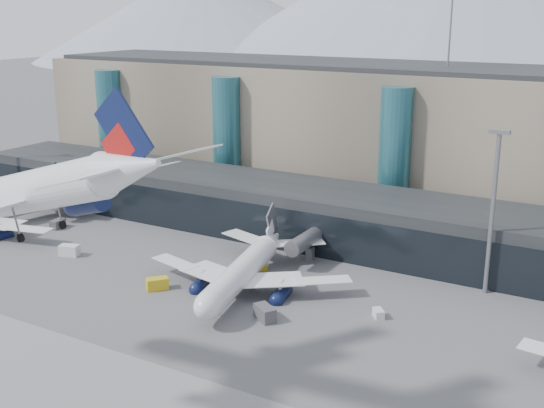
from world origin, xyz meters
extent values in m
plane|color=#515154|center=(0.00, 0.00, 0.00)|extent=(900.00, 900.00, 0.00)
cube|color=black|center=(0.00, 58.00, 5.00)|extent=(170.00, 18.00, 10.00)
cube|color=black|center=(0.00, 49.10, 4.00)|extent=(170.00, 0.40, 8.00)
cylinder|color=slate|center=(-55.00, 47.00, 4.20)|extent=(2.80, 14.00, 2.80)
cube|color=slate|center=(-55.00, 47.00, 1.20)|extent=(1.20, 1.20, 2.40)
cylinder|color=slate|center=(0.00, 47.00, 4.20)|extent=(2.80, 14.00, 2.80)
cube|color=slate|center=(0.00, 47.00, 1.20)|extent=(1.20, 1.20, 2.40)
cube|color=gray|center=(-25.00, 90.00, 15.00)|extent=(130.00, 30.00, 30.00)
cube|color=black|center=(-25.00, 90.00, 30.50)|extent=(123.50, 28.00, 1.00)
cylinder|color=#286472|center=(-70.00, 74.00, 14.00)|extent=(6.40, 6.40, 28.00)
cylinder|color=#286472|center=(-35.00, 74.00, 14.00)|extent=(6.40, 6.40, 28.00)
cylinder|color=#286472|center=(5.00, 74.00, 14.00)|extent=(6.40, 6.40, 28.00)
cylinder|color=slate|center=(10.00, 90.00, 38.00)|extent=(0.40, 0.40, 16.00)
cone|color=gray|center=(-260.00, 380.00, 37.50)|extent=(320.00, 320.00, 75.00)
cylinder|color=slate|center=(30.00, 48.00, 12.50)|extent=(0.70, 0.70, 25.00)
cube|color=slate|center=(30.00, 48.00, 25.30)|extent=(3.00, 1.20, 0.60)
cylinder|color=silver|center=(-4.68, -7.04, 25.99)|extent=(26.32, 6.81, 4.31)
cone|color=silver|center=(11.97, -8.66, 26.21)|extent=(7.82, 5.01, 4.31)
cube|color=silver|center=(11.46, -13.84, 26.42)|extent=(7.13, 10.35, 0.17)
cube|color=silver|center=(-1.94, 2.03, 25.28)|extent=(14.89, 19.22, 0.22)
cylinder|color=#0E173F|center=(-3.63, -0.05, 23.08)|extent=(5.41, 2.86, 2.37)
cube|color=silver|center=(12.47, -3.48, 26.42)|extent=(8.44, 10.11, 0.17)
cube|color=#0E173F|center=(12.34, -8.70, 29.66)|extent=(6.43, 0.88, 7.59)
cube|color=#A11613|center=(11.23, -8.59, 28.36)|extent=(4.32, 0.72, 4.15)
cylinder|color=black|center=(-3.82, -9.73, 21.68)|extent=(1.02, 0.48, 0.98)
cylinder|color=black|center=(-3.32, -4.58, 21.68)|extent=(1.02, 0.48, 0.98)
cone|color=silver|center=(-60.02, 47.73, 5.14)|extent=(5.96, 8.39, 4.42)
cube|color=silver|center=(-54.01, 30.80, 4.19)|extent=(19.99, 10.45, 0.22)
cylinder|color=#0E173F|center=(-56.57, 29.81, 1.94)|extent=(3.52, 5.73, 2.43)
cube|color=silver|center=(-54.81, 46.58, 5.36)|extent=(10.56, 6.32, 0.18)
cube|color=silver|center=(-65.22, 48.88, 5.36)|extent=(10.00, 9.32, 0.18)
cube|color=#0E173F|center=(-59.94, 48.10, 8.67)|extent=(1.68, 6.50, 7.77)
cube|color=silver|center=(-60.18, 46.98, 7.35)|extent=(1.26, 4.37, 4.25)
cylinder|color=black|center=(-60.89, 31.54, 0.50)|extent=(0.60, 1.07, 1.01)
cylinder|color=silver|center=(-3.44, 31.00, 4.48)|extent=(8.86, 24.57, 4.02)
ellipsoid|color=silver|center=(-0.98, 19.12, 4.48)|extent=(5.08, 6.33, 4.02)
cone|color=silver|center=(-6.61, 46.27, 4.68)|extent=(5.34, 7.60, 4.02)
cube|color=silver|center=(4.69, 34.46, 3.82)|extent=(17.41, 15.08, 0.20)
cylinder|color=#0E173F|center=(2.93, 32.68, 1.77)|extent=(3.15, 5.20, 2.21)
cube|color=silver|center=(-1.86, 47.26, 4.88)|extent=(9.15, 8.42, 0.16)
cube|color=silver|center=(-12.28, 30.94, 3.82)|extent=(18.22, 9.72, 0.20)
cylinder|color=#0E173F|center=(-9.96, 30.00, 1.77)|extent=(3.15, 5.20, 2.21)
cube|color=silver|center=(-11.36, 45.29, 4.88)|extent=(9.62, 5.85, 0.16)
cube|color=slate|center=(-6.68, 46.61, 7.90)|extent=(1.45, 5.93, 7.08)
cube|color=silver|center=(-6.47, 45.59, 6.69)|extent=(1.09, 3.99, 3.87)
cylinder|color=slate|center=(-1.72, 22.69, 1.87)|extent=(0.16, 0.16, 3.22)
cylinder|color=black|center=(-1.72, 22.69, 0.46)|extent=(0.39, 0.75, 0.71)
cylinder|color=black|center=(-1.29, 32.51, 0.46)|extent=(0.54, 0.97, 0.92)
cylinder|color=black|center=(-6.02, 31.53, 0.46)|extent=(0.54, 0.97, 0.92)
cube|color=silver|center=(-38.47, 27.80, 0.97)|extent=(3.85, 2.86, 1.93)
cube|color=gold|center=(-5.49, 38.24, 0.83)|extent=(2.90, 3.38, 1.67)
cube|color=#46464A|center=(5.12, 22.64, 1.02)|extent=(4.12, 3.58, 2.03)
cube|color=#46464A|center=(-52.27, 38.06, 0.89)|extent=(2.14, 3.40, 1.78)
cube|color=silver|center=(18.87, 31.28, 0.63)|extent=(2.32, 2.47, 1.25)
cube|color=gold|center=(-15.08, 23.61, 0.93)|extent=(3.53, 3.71, 1.86)
camera|label=1|loc=(50.01, -53.62, 42.57)|focal=45.00mm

